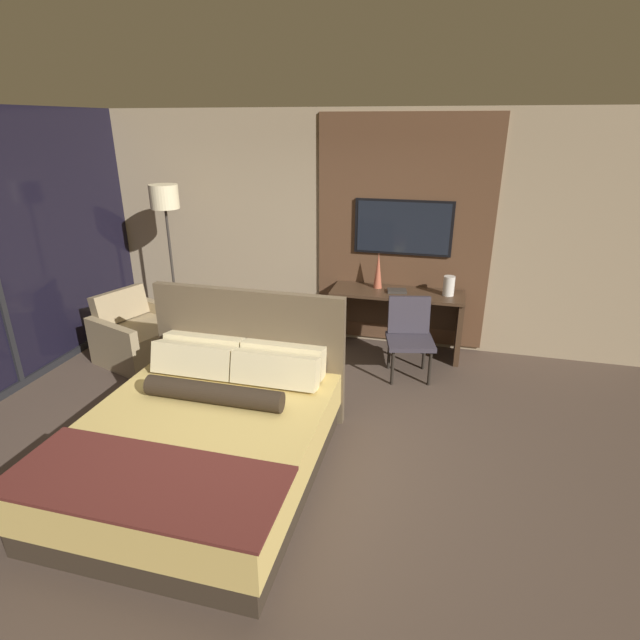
% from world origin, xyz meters
% --- Properties ---
extents(ground_plane, '(16.00, 16.00, 0.00)m').
position_xyz_m(ground_plane, '(0.00, 0.00, 0.00)').
color(ground_plane, '#4C3D33').
extents(wall_back_tv_panel, '(7.20, 0.09, 2.80)m').
position_xyz_m(wall_back_tv_panel, '(0.09, 2.59, 1.40)').
color(wall_back_tv_panel, tan).
rests_on(wall_back_tv_panel, ground_plane).
extents(bed, '(1.84, 2.17, 1.24)m').
position_xyz_m(bed, '(-0.42, -0.35, 0.33)').
color(bed, '#33281E').
rests_on(bed, ground_plane).
extents(desk, '(1.55, 0.52, 0.78)m').
position_xyz_m(desk, '(0.78, 2.31, 0.52)').
color(desk, '#422D1E').
rests_on(desk, ground_plane).
extents(tv, '(1.14, 0.04, 0.64)m').
position_xyz_m(tv, '(0.78, 2.52, 1.49)').
color(tv, black).
extents(desk_chair, '(0.59, 0.58, 0.87)m').
position_xyz_m(desk_chair, '(0.98, 1.76, 0.51)').
color(desk_chair, '#38333D').
rests_on(desk_chair, ground_plane).
extents(armchair_by_window, '(1.06, 1.09, 0.80)m').
position_xyz_m(armchair_by_window, '(-2.13, 1.35, 0.27)').
color(armchair_by_window, '#998460').
rests_on(armchair_by_window, ground_plane).
extents(floor_lamp, '(0.34, 0.34, 1.96)m').
position_xyz_m(floor_lamp, '(-2.01, 2.02, 1.66)').
color(floor_lamp, '#282623').
rests_on(floor_lamp, ground_plane).
extents(vase_tall, '(0.10, 0.10, 0.43)m').
position_xyz_m(vase_tall, '(0.53, 2.37, 1.00)').
color(vase_tall, '#B2563D').
rests_on(vase_tall, desk).
extents(vase_short, '(0.13, 0.13, 0.23)m').
position_xyz_m(vase_short, '(1.36, 2.29, 0.89)').
color(vase_short, silver).
rests_on(vase_short, desk).
extents(book, '(0.24, 0.19, 0.03)m').
position_xyz_m(book, '(0.77, 2.25, 0.80)').
color(book, '#332D28').
rests_on(book, desk).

